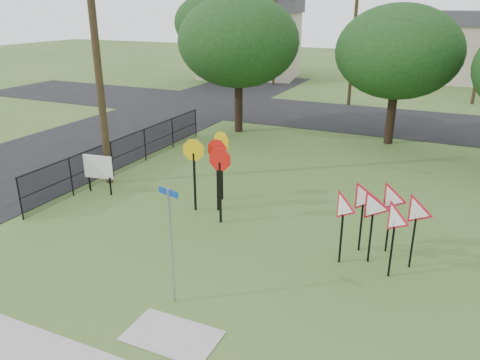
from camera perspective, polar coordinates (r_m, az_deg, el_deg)
name	(u,v)px	position (r m, az deg, el deg)	size (l,w,h in m)	color
ground	(222,280)	(12.32, -2.16, -12.10)	(140.00, 140.00, 0.00)	#3A5D23
street_left	(107,136)	(26.34, -15.93, 5.14)	(8.00, 50.00, 0.02)	black
street_far	(366,119)	(30.35, 15.16, 7.18)	(60.00, 8.00, 0.02)	black
curb_pad	(172,336)	(10.63, -8.28, -18.29)	(2.00, 1.20, 0.02)	#999A92
street_name_sign	(171,239)	(10.78, -8.41, -7.17)	(0.58, 0.17, 2.89)	#919399
stop_sign_cluster	(213,158)	(15.55, -3.29, 2.68)	(2.01, 1.94, 2.55)	black
yield_sign_cluster	(380,209)	(12.96, 16.72, -3.43)	(2.58, 1.86, 2.12)	black
info_board	(98,168)	(18.09, -16.90, 1.39)	(1.18, 0.21, 1.48)	black
utility_pole_main	(97,48)	(18.27, -17.01, 15.19)	(3.55, 0.33, 10.00)	#3C2F1B
far_pole_a	(354,38)	(33.97, 13.71, 16.52)	(1.40, 0.24, 9.00)	#3C2F1B
far_pole_c	(275,31)	(41.96, 4.23, 17.67)	(1.40, 0.24, 9.00)	#3C2F1B
fence_run	(129,151)	(20.64, -13.36, 3.47)	(0.05, 11.55, 1.50)	black
house_left	(250,38)	(47.22, 1.24, 16.87)	(10.58, 8.88, 7.20)	#BFB49A
house_mid	(453,46)	(49.37, 24.55, 14.69)	(8.40, 8.40, 6.20)	#BFB49A
tree_near_left	(239,42)	(25.66, -0.18, 16.53)	(6.40, 6.40, 7.27)	black
tree_near_mid	(398,52)	(24.48, 18.74, 14.56)	(6.00, 6.00, 6.80)	black
tree_far_left	(212,23)	(44.40, -3.41, 18.58)	(6.80, 6.80, 7.73)	black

